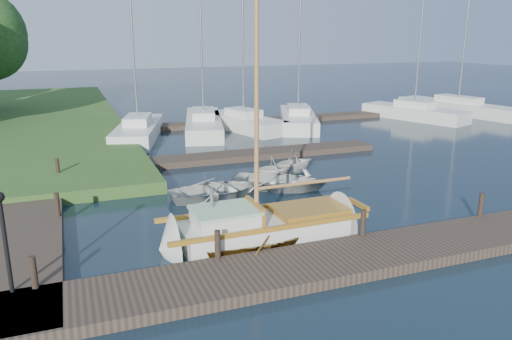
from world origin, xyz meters
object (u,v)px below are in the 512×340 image
object	(u,v)px
tender_c	(280,179)
tender_d	(295,160)
mooring_post_2	(363,223)
mooring_post_5	(58,168)
dinghy	(264,233)
tender_a	(217,188)
marina_boat_3	(298,118)
tender_b	(274,166)
marina_boat_0	(138,129)
marina_boat_1	(204,122)
marina_boat_7	(458,107)
sailboat	(268,229)
marina_boat_6	(414,112)
mooring_post_4	(57,205)
lamp_post	(3,229)
mooring_post_0	(34,272)
mooring_post_1	(218,245)
marina_boat_2	(243,121)
mooring_post_3	(481,205)

from	to	relation	value
tender_c	tender_d	bearing A→B (deg)	-4.70
mooring_post_2	mooring_post_5	world-z (taller)	same
dinghy	tender_a	xyz separation A→B (m)	(0.02, 4.92, -0.03)
tender_a	marina_boat_3	size ratio (longest dim) A/B	0.29
tender_b	tender_c	world-z (taller)	tender_b
marina_boat_0	mooring_post_5	bearing A→B (deg)	168.17
tender_b	marina_boat_0	world-z (taller)	marina_boat_0
marina_boat_3	marina_boat_1	bearing A→B (deg)	107.38
mooring_post_2	marina_boat_7	bearing A→B (deg)	42.52
sailboat	dinghy	xyz separation A→B (m)	(-0.28, -0.37, 0.07)
dinghy	marina_boat_6	size ratio (longest dim) A/B	0.39
mooring_post_4	marina_boat_0	bearing A→B (deg)	71.51
mooring_post_5	marina_boat_0	bearing A→B (deg)	62.05
marina_boat_3	lamp_post	bearing A→B (deg)	161.14
mooring_post_0	marina_boat_1	world-z (taller)	marina_boat_1
mooring_post_1	tender_d	world-z (taller)	tender_d
mooring_post_5	sailboat	xyz separation A→B (m)	(5.99, -8.66, -0.36)
marina_boat_7	marina_boat_2	bearing A→B (deg)	79.26
sailboat	mooring_post_1	bearing A→B (deg)	-146.88
tender_a	marina_boat_6	distance (m)	22.85
sailboat	marina_boat_3	size ratio (longest dim) A/B	0.79
mooring_post_4	dinghy	xyz separation A→B (m)	(5.71, -4.02, -0.29)
marina_boat_2	lamp_post	bearing A→B (deg)	129.29
mooring_post_5	marina_boat_6	size ratio (longest dim) A/B	0.08
mooring_post_1	dinghy	size ratio (longest dim) A/B	0.20
mooring_post_3	marina_boat_6	world-z (taller)	marina_boat_6
mooring_post_0	dinghy	size ratio (longest dim) A/B	0.20
lamp_post	tender_b	world-z (taller)	lamp_post
mooring_post_5	marina_boat_6	xyz separation A→B (m)	(24.78, 8.52, -0.13)
sailboat	tender_c	xyz separation A→B (m)	(2.49, 4.79, 0.05)
mooring_post_3	marina_boat_2	world-z (taller)	marina_boat_2
tender_b	marina_boat_3	xyz separation A→B (m)	(6.53, 11.26, 0.07)
tender_d	tender_a	bearing A→B (deg)	105.78
mooring_post_1	mooring_post_2	bearing A→B (deg)	0.00
lamp_post	marina_boat_0	xyz separation A→B (m)	(5.52, 18.53, -1.30)
mooring_post_5	marina_boat_7	bearing A→B (deg)	17.74
mooring_post_0	marina_boat_2	xyz separation A→B (m)	(11.94, 18.96, -0.11)
marina_boat_3	tender_c	bearing A→B (deg)	173.59
dinghy	marina_boat_0	xyz separation A→B (m)	(-1.19, 17.55, 0.16)
mooring_post_3	mooring_post_4	world-z (taller)	same
marina_boat_2	marina_boat_6	size ratio (longest dim) A/B	1.16
tender_a	marina_boat_1	world-z (taller)	marina_boat_1
tender_a	marina_boat_7	world-z (taller)	marina_boat_7
mooring_post_3	marina_boat_7	xyz separation A→B (m)	(16.80, 19.53, -0.14)
tender_a	tender_b	distance (m)	3.68
mooring_post_3	dinghy	xyz separation A→B (m)	(-7.29, 0.98, -0.29)
mooring_post_0	sailboat	world-z (taller)	sailboat
mooring_post_1	tender_a	size ratio (longest dim) A/B	0.22
mooring_post_1	mooring_post_5	xyz separation A→B (m)	(-4.00, 10.00, 0.00)
marina_boat_6	marina_boat_7	xyz separation A→B (m)	(5.02, 1.01, -0.01)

